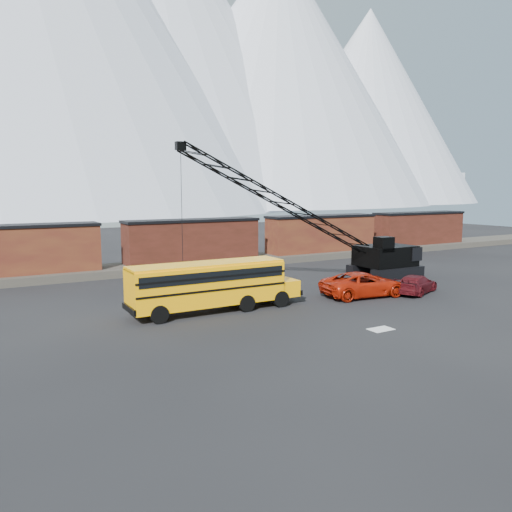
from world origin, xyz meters
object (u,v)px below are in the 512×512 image
(maroon_suv, at_px, (416,284))
(school_bus, at_px, (212,284))
(red_pickup, at_px, (364,284))
(crawler_crane, at_px, (298,211))

(maroon_suv, bearing_deg, school_bus, 58.20)
(school_bus, distance_m, red_pickup, 11.67)
(crawler_crane, bearing_deg, red_pickup, -74.87)
(maroon_suv, distance_m, crawler_crane, 10.75)
(school_bus, distance_m, maroon_suv, 15.96)
(school_bus, height_order, maroon_suv, school_bus)
(maroon_suv, bearing_deg, red_pickup, 51.87)
(red_pickup, bearing_deg, school_bus, 90.88)
(red_pickup, height_order, crawler_crane, crawler_crane)
(crawler_crane, bearing_deg, maroon_suv, -51.29)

